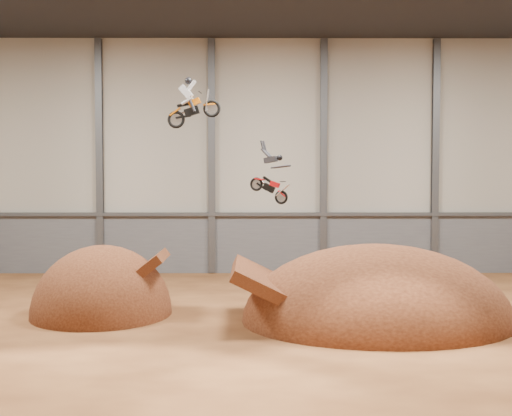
{
  "coord_description": "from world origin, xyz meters",
  "views": [
    {
      "loc": [
        -0.96,
        -27.66,
        6.14
      ],
      "look_at": [
        -0.76,
        4.0,
        4.48
      ],
      "focal_mm": 50.0,
      "sensor_mm": 36.0,
      "label": 1
    }
  ],
  "objects_px": {
    "fmx_rider_a": "(196,97)",
    "fmx_rider_b": "(266,172)",
    "takeoff_ramp": "(102,314)",
    "landing_ramp": "(376,322)"
  },
  "relations": [
    {
      "from": "fmx_rider_a",
      "to": "fmx_rider_b",
      "type": "distance_m",
      "value": 4.54
    },
    {
      "from": "takeoff_ramp",
      "to": "landing_ramp",
      "type": "xyz_separation_m",
      "value": [
        11.48,
        -1.55,
        0.0
      ]
    },
    {
      "from": "takeoff_ramp",
      "to": "fmx_rider_a",
      "type": "relative_size",
      "value": 2.87
    },
    {
      "from": "fmx_rider_b",
      "to": "landing_ramp",
      "type": "bearing_deg",
      "value": 1.74
    },
    {
      "from": "takeoff_ramp",
      "to": "fmx_rider_b",
      "type": "bearing_deg",
      "value": 2.51
    },
    {
      "from": "takeoff_ramp",
      "to": "fmx_rider_a",
      "type": "distance_m",
      "value": 10.23
    },
    {
      "from": "takeoff_ramp",
      "to": "landing_ramp",
      "type": "bearing_deg",
      "value": -7.67
    },
    {
      "from": "fmx_rider_a",
      "to": "fmx_rider_b",
      "type": "height_order",
      "value": "fmx_rider_a"
    },
    {
      "from": "landing_ramp",
      "to": "fmx_rider_a",
      "type": "height_order",
      "value": "fmx_rider_a"
    },
    {
      "from": "landing_ramp",
      "to": "fmx_rider_a",
      "type": "xyz_separation_m",
      "value": [
        -7.5,
        2.73,
        9.35
      ]
    }
  ]
}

